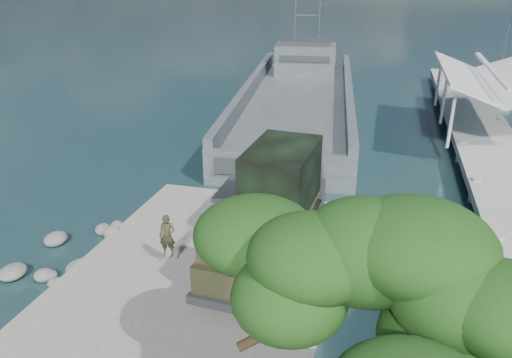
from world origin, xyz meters
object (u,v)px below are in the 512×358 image
Objects in this scene: soldier at (168,244)px; pier at (484,126)px; military_truck at (270,208)px; sailboat_near at (497,92)px; landing_craft at (297,108)px; overhang_tree at (385,333)px.

pier is at bearing 43.66° from soldier.
pier reaches higher than military_truck.
sailboat_near reaches higher than soldier.
landing_craft is at bearing -157.27° from sailboat_near.
sailboat_near is at bearing 53.51° from soldier.
overhang_tree is (-6.35, -27.11, 4.10)m from pier.
landing_craft is 4.94× the size of sailboat_near.
soldier is 38.91m from sailboat_near.
soldier is (-14.37, -18.74, -0.22)m from pier.
overhang_tree is at bearing -55.08° from soldier.
landing_craft reaches higher than soldier.
overhang_tree is (-10.03, -42.83, 5.34)m from sailboat_near.
military_truck is at bearing -122.32° from pier.
landing_craft is 3.70× the size of military_truck.
soldier is at bearing -129.57° from sailboat_near.
soldier is at bearing 133.77° from overhang_tree.
soldier is at bearing -98.65° from landing_craft.
sailboat_near is 0.87× the size of overhang_tree.
overhang_tree is at bearing -115.10° from sailboat_near.
soldier is at bearing -127.50° from pier.
military_truck is 5.18× the size of soldier.
landing_craft reaches higher than sailboat_near.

